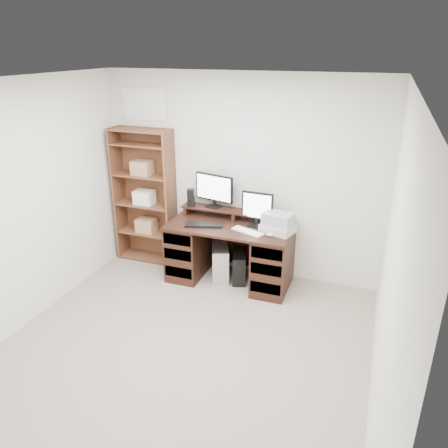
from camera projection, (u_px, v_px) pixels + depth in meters
The scene contains 14 objects.
room at pixel (167, 241), 3.63m from camera, with size 3.54×4.04×2.54m.
desk at pixel (230, 252), 5.39m from camera, with size 1.50×0.70×0.75m.
riser_shelf at pixel (236, 212), 5.40m from camera, with size 1.40×0.22×0.12m.
monitor_wide at pixel (214, 189), 5.43m from camera, with size 0.52×0.18×0.42m.
monitor_small at pixel (257, 208), 5.17m from camera, with size 0.38×0.15×0.42m.
speaker at pixel (191, 198), 5.50m from camera, with size 0.09×0.09×0.22m, color black.
keyboard_black at pixel (204, 225), 5.24m from camera, with size 0.45×0.15×0.03m, color black.
keyboard_white at pixel (248, 232), 5.06m from camera, with size 0.39×0.12×0.02m, color white.
mouse at pixel (269, 235), 4.95m from camera, with size 0.09×0.06×0.03m, color silver.
printer at pixel (278, 228), 5.05m from camera, with size 0.36×0.27×0.09m, color #BAB1A2.
basket at pixel (278, 219), 5.01m from camera, with size 0.33×0.23×0.14m, color #9BA0A5.
tower_silver at pixel (220, 262), 5.51m from camera, with size 0.20×0.45×0.45m, color #B4B6BB.
tower_black at pixel (239, 267), 5.47m from camera, with size 0.26×0.40×0.37m.
bookshelf at pixel (145, 195), 5.78m from camera, with size 0.80×0.30×1.80m.
Camera 1 is at (1.57, -2.94, 2.77)m, focal length 35.00 mm.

